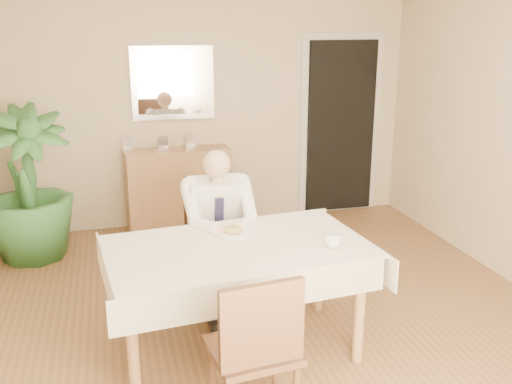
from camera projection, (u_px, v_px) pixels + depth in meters
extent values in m
plane|color=brown|center=(268.00, 329.00, 4.17)|extent=(5.00, 5.00, 0.00)
cube|color=beige|center=(206.00, 106.00, 6.12)|extent=(4.50, 0.02, 2.60)
cube|color=beige|center=(340.00, 127.00, 6.56)|extent=(0.96, 0.03, 2.10)
cube|color=black|center=(341.00, 128.00, 6.53)|extent=(0.80, 0.05, 1.95)
cube|color=silver|center=(173.00, 83.00, 5.94)|extent=(0.86, 0.03, 0.76)
cube|color=white|center=(173.00, 83.00, 5.92)|extent=(0.74, 0.02, 0.64)
cube|color=#9C7648|center=(238.00, 250.00, 3.75)|extent=(1.68, 1.06, 0.04)
cube|color=beige|center=(238.00, 246.00, 3.74)|extent=(1.79, 1.17, 0.01)
cube|color=beige|center=(257.00, 295.00, 3.31)|extent=(1.69, 0.18, 0.22)
cube|color=beige|center=(223.00, 235.00, 4.24)|extent=(1.69, 0.18, 0.22)
cube|color=beige|center=(106.00, 275.00, 3.57)|extent=(0.11, 1.00, 0.22)
cube|color=beige|center=(356.00, 249.00, 3.98)|extent=(0.11, 1.00, 0.22)
cylinder|color=#9C7648|center=(133.00, 344.00, 3.34)|extent=(0.07, 0.07, 0.70)
cylinder|color=#9C7648|center=(359.00, 313.00, 3.69)|extent=(0.07, 0.07, 0.70)
cylinder|color=#9C7648|center=(127.00, 289.00, 4.03)|extent=(0.07, 0.07, 0.70)
cylinder|color=#9C7648|center=(319.00, 268.00, 4.37)|extent=(0.07, 0.07, 0.70)
cube|color=#422A19|center=(216.00, 244.00, 4.57)|extent=(0.46, 0.46, 0.04)
cube|color=#422A19|center=(211.00, 205.00, 4.68)|extent=(0.44, 0.06, 0.44)
cylinder|color=#422A19|center=(197.00, 283.00, 4.41)|extent=(0.04, 0.04, 0.43)
cylinder|color=#422A19|center=(245.00, 278.00, 4.51)|extent=(0.04, 0.04, 0.43)
cylinder|color=#422A19|center=(190.00, 264.00, 4.77)|extent=(0.04, 0.04, 0.43)
cylinder|color=#422A19|center=(234.00, 260.00, 4.86)|extent=(0.04, 0.04, 0.43)
cube|color=#422A19|center=(252.00, 350.00, 3.08)|extent=(0.50, 0.50, 0.04)
cube|color=#422A19|center=(262.00, 325.00, 2.82)|extent=(0.45, 0.09, 0.45)
cylinder|color=#422A19|center=(212.00, 373.00, 3.28)|extent=(0.04, 0.04, 0.44)
cylinder|color=#422A19|center=(276.00, 364.00, 3.37)|extent=(0.04, 0.04, 0.44)
cube|color=white|center=(216.00, 210.00, 4.45)|extent=(0.42, 0.31, 0.55)
cube|color=black|center=(219.00, 219.00, 4.34)|extent=(0.07, 0.08, 0.36)
cylinder|color=tan|center=(216.00, 177.00, 4.32)|extent=(0.09, 0.09, 0.08)
sphere|color=tan|center=(217.00, 164.00, 4.27)|extent=(0.21, 0.21, 0.21)
cube|color=black|center=(209.00, 249.00, 4.30)|extent=(0.13, 0.42, 0.13)
cube|color=black|center=(234.00, 246.00, 4.35)|extent=(0.13, 0.42, 0.13)
cube|color=black|center=(214.00, 294.00, 4.22)|extent=(0.11, 0.12, 0.45)
cube|color=black|center=(240.00, 291.00, 4.27)|extent=(0.11, 0.12, 0.45)
cube|color=black|center=(216.00, 321.00, 4.22)|extent=(0.11, 0.26, 0.07)
cube|color=black|center=(242.00, 318.00, 4.27)|extent=(0.11, 0.26, 0.07)
cylinder|color=white|center=(233.00, 232.00, 3.95)|extent=(0.26, 0.26, 0.02)
ellipsoid|color=olive|center=(233.00, 229.00, 3.94)|extent=(0.14, 0.14, 0.06)
cylinder|color=silver|center=(241.00, 233.00, 3.90)|extent=(0.01, 0.13, 0.01)
cylinder|color=silver|center=(229.00, 234.00, 3.88)|extent=(0.01, 0.13, 0.01)
imported|color=white|center=(333.00, 240.00, 3.70)|extent=(0.15, 0.15, 0.09)
cube|color=#9C7648|center=(179.00, 189.00, 6.12)|extent=(1.12, 0.45, 0.88)
cube|color=silver|center=(127.00, 144.00, 5.92)|extent=(0.10, 0.02, 0.14)
cube|color=silver|center=(163.00, 143.00, 5.97)|extent=(0.10, 0.02, 0.14)
cube|color=silver|center=(191.00, 141.00, 6.08)|extent=(0.10, 0.02, 0.14)
imported|color=#2A5E2A|center=(27.00, 184.00, 5.26)|extent=(1.02, 1.02, 1.44)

